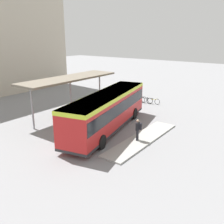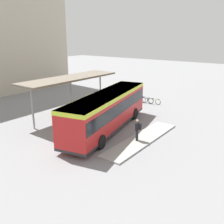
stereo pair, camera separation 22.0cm
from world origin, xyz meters
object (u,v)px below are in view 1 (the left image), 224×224
at_px(city_bus, 108,109).
at_px(bicycle_black, 146,100).
at_px(bicycle_yellow, 154,101).
at_px(pedestrian_waiting, 138,128).
at_px(bicycle_blue, 140,99).

relative_size(city_bus, bicycle_black, 7.01).
bearing_deg(bicycle_yellow, city_bus, -88.85).
distance_m(pedestrian_waiting, bicycle_yellow, 11.39).
xyz_separation_m(city_bus, pedestrian_waiting, (-0.71, -3.41, -0.78)).
height_order(bicycle_black, bicycle_blue, bicycle_black).
relative_size(bicycle_yellow, bicycle_black, 0.91).
relative_size(bicycle_yellow, bicycle_blue, 0.91).
bearing_deg(bicycle_blue, city_bus, 102.06).
relative_size(city_bus, bicycle_blue, 7.05).
bearing_deg(bicycle_black, city_bus, 95.62).
xyz_separation_m(bicycle_yellow, bicycle_blue, (-0.11, 1.73, 0.03)).
height_order(city_bus, bicycle_black, city_bus).
distance_m(bicycle_black, bicycle_blue, 0.89).
bearing_deg(city_bus, bicycle_yellow, -8.85).
bearing_deg(bicycle_black, bicycle_yellow, -163.05).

